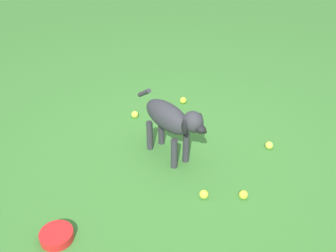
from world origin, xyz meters
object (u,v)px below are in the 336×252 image
(tennis_ball_2, at_px, (244,195))
(tennis_ball_4, at_px, (204,194))
(tennis_ball_0, at_px, (270,145))
(tennis_ball_3, at_px, (184,100))
(dog, at_px, (172,120))
(tennis_ball_1, at_px, (135,114))
(water_bowl, at_px, (57,236))

(tennis_ball_2, relative_size, tennis_ball_4, 1.00)
(tennis_ball_0, bearing_deg, tennis_ball_2, -115.17)
(tennis_ball_0, distance_m, tennis_ball_4, 0.86)
(tennis_ball_0, xyz_separation_m, tennis_ball_3, (-0.75, 0.75, 0.00))
(tennis_ball_3, bearing_deg, tennis_ball_0, -45.14)
(dog, distance_m, tennis_ball_1, 0.80)
(tennis_ball_1, distance_m, water_bowl, 1.55)
(tennis_ball_3, distance_m, water_bowl, 1.98)
(tennis_ball_0, relative_size, tennis_ball_2, 1.00)
(tennis_ball_4, xyz_separation_m, water_bowl, (-0.97, -0.43, -0.00))
(tennis_ball_1, height_order, tennis_ball_2, same)
(tennis_ball_4, bearing_deg, tennis_ball_1, 120.31)
(tennis_ball_1, bearing_deg, water_bowl, -102.47)
(tennis_ball_1, height_order, tennis_ball_3, same)
(water_bowl, bearing_deg, tennis_ball_0, 34.33)
(dog, bearing_deg, tennis_ball_1, 170.06)
(tennis_ball_2, bearing_deg, tennis_ball_1, 130.64)
(dog, relative_size, tennis_ball_3, 9.86)
(tennis_ball_3, bearing_deg, water_bowl, -114.01)
(tennis_ball_2, bearing_deg, water_bowl, -160.90)
(tennis_ball_0, height_order, tennis_ball_1, same)
(tennis_ball_0, bearing_deg, tennis_ball_3, 134.86)
(tennis_ball_0, xyz_separation_m, tennis_ball_4, (-0.58, -0.63, 0.00))
(dog, bearing_deg, water_bowl, -79.85)
(tennis_ball_1, height_order, tennis_ball_4, same)
(dog, bearing_deg, tennis_ball_4, -12.87)
(tennis_ball_1, relative_size, tennis_ball_4, 1.00)
(water_bowl, bearing_deg, tennis_ball_3, 65.99)
(dog, relative_size, tennis_ball_4, 9.86)
(dog, distance_m, tennis_ball_0, 0.92)
(dog, height_order, tennis_ball_3, dog)
(tennis_ball_3, xyz_separation_m, water_bowl, (-0.81, -1.81, -0.00))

